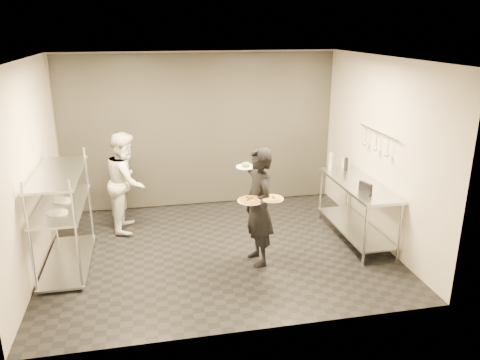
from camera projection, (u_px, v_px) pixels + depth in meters
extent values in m
cube|color=black|center=(219.00, 250.00, 7.04)|extent=(5.00, 4.00, 0.00)
cube|color=silver|center=(216.00, 59.00, 6.16)|extent=(5.00, 4.00, 0.00)
cube|color=#B1A89F|center=(200.00, 131.00, 8.46)|extent=(5.00, 0.00, 2.80)
cube|color=#B1A89F|center=(248.00, 214.00, 4.74)|extent=(5.00, 0.00, 2.80)
cube|color=#B1A89F|center=(29.00, 171.00, 6.12)|extent=(0.00, 4.00, 2.80)
cube|color=#B1A89F|center=(381.00, 151.00, 7.07)|extent=(0.00, 4.00, 2.80)
cube|color=white|center=(200.00, 131.00, 8.43)|extent=(4.90, 0.04, 2.74)
cylinder|color=silver|center=(30.00, 241.00, 5.63)|extent=(0.04, 0.04, 1.50)
cylinder|color=silver|center=(52.00, 197.00, 7.06)|extent=(0.04, 0.04, 1.50)
cylinder|color=silver|center=(77.00, 237.00, 5.73)|extent=(0.04, 0.04, 1.50)
cylinder|color=silver|center=(89.00, 195.00, 7.16)|extent=(0.04, 0.04, 1.50)
cube|color=#A9AFB3|center=(69.00, 261.00, 6.61)|extent=(0.60, 1.60, 0.03)
cube|color=#A9AFB3|center=(62.00, 205.00, 6.35)|extent=(0.60, 1.60, 0.03)
cube|color=#A9AFB3|center=(58.00, 173.00, 6.20)|extent=(0.60, 1.60, 0.03)
cylinder|color=silver|center=(57.00, 213.00, 6.01)|extent=(0.26, 0.26, 0.01)
cylinder|color=silver|center=(63.00, 201.00, 6.43)|extent=(0.26, 0.26, 0.01)
cylinder|color=silver|center=(365.00, 236.00, 6.46)|extent=(0.04, 0.04, 0.90)
cylinder|color=silver|center=(320.00, 194.00, 8.06)|extent=(0.04, 0.04, 0.90)
cylinder|color=silver|center=(400.00, 233.00, 6.56)|extent=(0.04, 0.04, 0.90)
cylinder|color=silver|center=(349.00, 192.00, 8.16)|extent=(0.04, 0.04, 0.90)
cube|color=#A9AFB3|center=(355.00, 227.00, 7.40)|extent=(0.57, 1.71, 0.03)
cube|color=#A9AFB3|center=(358.00, 184.00, 7.17)|extent=(0.60, 1.80, 0.04)
cylinder|color=silver|center=(379.00, 132.00, 6.97)|extent=(0.02, 1.20, 0.02)
cylinder|color=silver|center=(388.00, 146.00, 6.68)|extent=(0.01, 0.01, 0.22)
sphere|color=silver|center=(387.00, 155.00, 6.72)|extent=(0.07, 0.07, 0.07)
cylinder|color=silver|center=(377.00, 141.00, 7.01)|extent=(0.01, 0.01, 0.22)
sphere|color=silver|center=(376.00, 149.00, 7.05)|extent=(0.07, 0.07, 0.07)
cylinder|color=silver|center=(366.00, 136.00, 7.33)|extent=(0.01, 0.01, 0.22)
sphere|color=silver|center=(365.00, 144.00, 7.37)|extent=(0.07, 0.07, 0.07)
imported|color=black|center=(259.00, 207.00, 6.44)|extent=(0.48, 0.66, 1.67)
imported|color=silver|center=(126.00, 182.00, 7.55)|extent=(0.69, 0.85, 1.63)
cylinder|color=silver|center=(250.00, 201.00, 6.16)|extent=(0.34, 0.34, 0.01)
cylinder|color=gold|center=(250.00, 200.00, 6.16)|extent=(0.30, 0.30, 0.02)
cylinder|color=#B53A18|center=(250.00, 199.00, 6.16)|extent=(0.27, 0.27, 0.01)
sphere|color=#185A14|center=(250.00, 199.00, 6.16)|extent=(0.04, 0.04, 0.04)
cylinder|color=silver|center=(273.00, 199.00, 6.14)|extent=(0.29, 0.29, 0.01)
cylinder|color=gold|center=(273.00, 198.00, 6.14)|extent=(0.26, 0.26, 0.02)
cylinder|color=#B53A18|center=(273.00, 197.00, 6.14)|extent=(0.23, 0.23, 0.01)
sphere|color=#185A14|center=(273.00, 197.00, 6.13)|extent=(0.04, 0.04, 0.04)
cylinder|color=silver|center=(246.00, 167.00, 6.53)|extent=(0.28, 0.28, 0.01)
ellipsoid|color=#316619|center=(246.00, 165.00, 6.51)|extent=(0.13, 0.13, 0.07)
cube|color=black|center=(365.00, 188.00, 6.68)|extent=(0.11, 0.24, 0.17)
cylinder|color=gray|center=(331.00, 161.00, 7.84)|extent=(0.08, 0.08, 0.27)
cylinder|color=gray|center=(343.00, 163.00, 7.90)|extent=(0.05, 0.05, 0.17)
cylinder|color=black|center=(346.00, 164.00, 7.77)|extent=(0.06, 0.06, 0.21)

